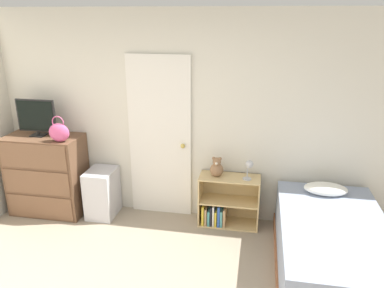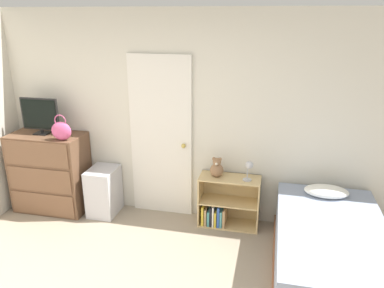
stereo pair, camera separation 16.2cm
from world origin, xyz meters
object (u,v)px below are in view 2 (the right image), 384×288
Objects in this scene: tv at (40,115)px; desk_lamp at (249,167)px; handbag at (61,131)px; storage_bin at (104,191)px; bookshelf at (224,205)px; dresser at (51,172)px; bed at (330,252)px; teddy_bear at (217,168)px.

desk_lamp is (2.61, 0.03, -0.47)m from tv.
handbag is 1.28× the size of desk_lamp.
handbag is 2.27m from desk_lamp.
storage_bin is at bearing 23.83° from handbag.
bookshelf is at bearing 7.10° from handbag.
dresser is at bearing -178.86° from desk_lamp.
bookshelf is 0.39× the size of bed.
handbag is 0.51× the size of storage_bin.
desk_lamp reaches higher than bed.
bed is (2.70, -0.70, -0.02)m from storage_bin.
dresser is 0.75m from storage_bin.
handbag is (0.38, -0.17, -0.12)m from tv.
handbag is 0.43× the size of bookshelf.
bed is at bearing -39.91° from desk_lamp.
bed reaches higher than bookshelf.
desk_lamp is at bearing 1.14° from dresser.
desk_lamp is at bearing 0.56° from tv.
bookshelf is at bearing 169.97° from desk_lamp.
desk_lamp reaches higher than teddy_bear.
bed is (3.09, -0.53, -0.86)m from handbag.
bookshelf is (1.95, 0.24, -0.90)m from handbag.
tv is 0.69× the size of bookshelf.
handbag is 3.25m from bed.
handbag is (0.32, -0.14, 0.63)m from dresser.
teddy_bear is (1.46, 0.06, 0.43)m from storage_bin.
dresser is 3.49m from bed.
handbag reaches higher than desk_lamp.
dresser is 2.06× the size of tv.
dresser is at bearing 168.91° from bed.
dresser is 2.29m from bookshelf.
bed is (0.86, -0.72, -0.52)m from desk_lamp.
dresser is at bearing -23.64° from tv.
tv is 2.55m from bookshelf.
tv is at bearing -179.46° from storage_bin.
tv is 0.27× the size of bed.
bed is (1.14, -0.77, 0.04)m from bookshelf.
tv reaches higher than handbag.
handbag reaches higher than teddy_bear.
bookshelf is 1.38m from bed.
bed is at bearing -9.67° from handbag.
handbag is at bearing -172.75° from teddy_bear.
handbag is at bearing -23.74° from tv.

